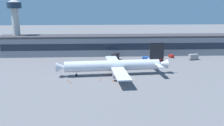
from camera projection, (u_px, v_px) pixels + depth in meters
name	position (u px, v px, depth m)	size (l,w,h in m)	color
ground_plane	(129.00, 77.00, 116.20)	(600.00, 600.00, 0.00)	slate
terminal_building	(120.00, 45.00, 167.84)	(160.46, 15.88, 13.28)	gray
airliner	(114.00, 65.00, 119.62)	(54.88, 47.05, 15.48)	silver
control_tower	(16.00, 21.00, 163.58)	(9.18, 9.18, 37.06)	#B7B7B2
pushback_tractor	(147.00, 58.00, 153.75)	(5.45, 4.44, 1.75)	#2651A5
follow_me_car	(156.00, 56.00, 158.91)	(4.65, 4.18, 1.85)	white
catering_truck	(115.00, 57.00, 151.42)	(5.45, 7.62, 4.15)	black
crew_van	(160.00, 59.00, 149.72)	(5.30, 5.15, 2.55)	red
stair_truck	(193.00, 57.00, 152.48)	(6.43, 3.96, 3.55)	gray
baggage_tug	(171.00, 56.00, 158.90)	(2.85, 3.99, 1.85)	red
traffic_cone_0	(70.00, 82.00, 108.15)	(0.59, 0.59, 0.74)	#F2590C
traffic_cone_1	(68.00, 81.00, 110.28)	(0.54, 0.54, 0.67)	#F2590C
traffic_cone_2	(113.00, 81.00, 110.05)	(0.57, 0.57, 0.71)	#F2590C
traffic_cone_3	(100.00, 80.00, 111.49)	(0.52, 0.52, 0.64)	#F2590C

